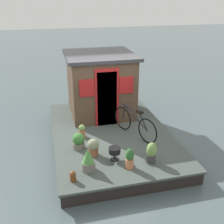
{
  "coord_description": "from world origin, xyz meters",
  "views": [
    {
      "loc": [
        -7.02,
        1.68,
        4.16
      ],
      "look_at": [
        -0.2,
        0.0,
        1.09
      ],
      "focal_mm": 43.58,
      "sensor_mm": 36.0,
      "label": 1
    }
  ],
  "objects_px": {
    "potted_plant_mint": "(130,158)",
    "mooring_bollard": "(73,176)",
    "potted_plant_geranium": "(88,160)",
    "charcoal_grill": "(115,151)",
    "potted_plant_basil": "(82,131)",
    "potted_plant_ivy": "(79,141)",
    "bicycle": "(135,123)",
    "potted_plant_thyme": "(93,147)",
    "potted_plant_sage": "(152,152)",
    "houseboat_cabin": "(100,84)"
  },
  "relations": [
    {
      "from": "potted_plant_mint",
      "to": "mooring_bollard",
      "type": "distance_m",
      "value": 1.37
    },
    {
      "from": "potted_plant_geranium",
      "to": "charcoal_grill",
      "type": "bearing_deg",
      "value": -68.21
    },
    {
      "from": "potted_plant_mint",
      "to": "potted_plant_basil",
      "type": "xyz_separation_m",
      "value": [
        1.76,
        0.87,
        -0.06
      ]
    },
    {
      "from": "potted_plant_basil",
      "to": "mooring_bollard",
      "type": "distance_m",
      "value": 2.0
    },
    {
      "from": "potted_plant_ivy",
      "to": "potted_plant_basil",
      "type": "height_order",
      "value": "potted_plant_ivy"
    },
    {
      "from": "bicycle",
      "to": "potted_plant_geranium",
      "type": "xyz_separation_m",
      "value": [
        -1.35,
        1.55,
        -0.12
      ]
    },
    {
      "from": "bicycle",
      "to": "potted_plant_ivy",
      "type": "xyz_separation_m",
      "value": [
        -0.32,
        1.64,
        -0.18
      ]
    },
    {
      "from": "potted_plant_ivy",
      "to": "potted_plant_mint",
      "type": "bearing_deg",
      "value": -137.93
    },
    {
      "from": "potted_plant_thyme",
      "to": "potted_plant_ivy",
      "type": "xyz_separation_m",
      "value": [
        0.42,
        0.31,
        -0.03
      ]
    },
    {
      "from": "potted_plant_geranium",
      "to": "potted_plant_mint",
      "type": "bearing_deg",
      "value": -97.67
    },
    {
      "from": "potted_plant_sage",
      "to": "houseboat_cabin",
      "type": "bearing_deg",
      "value": 10.16
    },
    {
      "from": "houseboat_cabin",
      "to": "potted_plant_basil",
      "type": "xyz_separation_m",
      "value": [
        -1.57,
        0.87,
        -0.83
      ]
    },
    {
      "from": "potted_plant_basil",
      "to": "charcoal_grill",
      "type": "height_order",
      "value": "potted_plant_basil"
    },
    {
      "from": "potted_plant_ivy",
      "to": "houseboat_cabin",
      "type": "bearing_deg",
      "value": -25.66
    },
    {
      "from": "potted_plant_sage",
      "to": "potted_plant_basil",
      "type": "height_order",
      "value": "potted_plant_sage"
    },
    {
      "from": "bicycle",
      "to": "potted_plant_geranium",
      "type": "bearing_deg",
      "value": 130.95
    },
    {
      "from": "potted_plant_thyme",
      "to": "potted_plant_mint",
      "type": "bearing_deg",
      "value": -135.22
    },
    {
      "from": "potted_plant_basil",
      "to": "mooring_bollard",
      "type": "bearing_deg",
      "value": 166.18
    },
    {
      "from": "bicycle",
      "to": "potted_plant_geranium",
      "type": "distance_m",
      "value": 2.06
    },
    {
      "from": "potted_plant_sage",
      "to": "mooring_bollard",
      "type": "distance_m",
      "value": 1.95
    },
    {
      "from": "potted_plant_thyme",
      "to": "charcoal_grill",
      "type": "relative_size",
      "value": 1.34
    },
    {
      "from": "houseboat_cabin",
      "to": "potted_plant_geranium",
      "type": "bearing_deg",
      "value": 163.42
    },
    {
      "from": "potted_plant_ivy",
      "to": "charcoal_grill",
      "type": "height_order",
      "value": "potted_plant_ivy"
    },
    {
      "from": "potted_plant_sage",
      "to": "potted_plant_geranium",
      "type": "bearing_deg",
      "value": 88.74
    },
    {
      "from": "charcoal_grill",
      "to": "mooring_bollard",
      "type": "bearing_deg",
      "value": 118.37
    },
    {
      "from": "potted_plant_sage",
      "to": "potted_plant_mint",
      "type": "height_order",
      "value": "potted_plant_sage"
    },
    {
      "from": "potted_plant_thyme",
      "to": "mooring_bollard",
      "type": "xyz_separation_m",
      "value": [
        -0.92,
        0.62,
        -0.11
      ]
    },
    {
      "from": "potted_plant_geranium",
      "to": "potted_plant_mint",
      "type": "distance_m",
      "value": 0.96
    },
    {
      "from": "bicycle",
      "to": "potted_plant_basil",
      "type": "distance_m",
      "value": 1.51
    },
    {
      "from": "houseboat_cabin",
      "to": "potted_plant_geranium",
      "type": "height_order",
      "value": "houseboat_cabin"
    },
    {
      "from": "bicycle",
      "to": "mooring_bollard",
      "type": "relative_size",
      "value": 6.55
    },
    {
      "from": "houseboat_cabin",
      "to": "potted_plant_thyme",
      "type": "height_order",
      "value": "houseboat_cabin"
    },
    {
      "from": "potted_plant_basil",
      "to": "potted_plant_geranium",
      "type": "bearing_deg",
      "value": 177.01
    },
    {
      "from": "bicycle",
      "to": "potted_plant_geranium",
      "type": "height_order",
      "value": "bicycle"
    },
    {
      "from": "houseboat_cabin",
      "to": "potted_plant_geranium",
      "type": "xyz_separation_m",
      "value": [
        -3.2,
        0.95,
        -0.76
      ]
    },
    {
      "from": "potted_plant_sage",
      "to": "potted_plant_basil",
      "type": "bearing_deg",
      "value": 40.93
    },
    {
      "from": "bicycle",
      "to": "potted_plant_mint",
      "type": "distance_m",
      "value": 1.6
    },
    {
      "from": "houseboat_cabin",
      "to": "potted_plant_ivy",
      "type": "xyz_separation_m",
      "value": [
        -2.17,
        1.04,
        -0.81
      ]
    },
    {
      "from": "houseboat_cabin",
      "to": "potted_plant_basil",
      "type": "height_order",
      "value": "houseboat_cabin"
    },
    {
      "from": "houseboat_cabin",
      "to": "potted_plant_thyme",
      "type": "bearing_deg",
      "value": 164.28
    },
    {
      "from": "potted_plant_geranium",
      "to": "potted_plant_mint",
      "type": "height_order",
      "value": "potted_plant_geranium"
    },
    {
      "from": "bicycle",
      "to": "potted_plant_ivy",
      "type": "distance_m",
      "value": 1.68
    },
    {
      "from": "potted_plant_mint",
      "to": "charcoal_grill",
      "type": "height_order",
      "value": "potted_plant_mint"
    },
    {
      "from": "bicycle",
      "to": "mooring_bollard",
      "type": "distance_m",
      "value": 2.57
    },
    {
      "from": "potted_plant_thyme",
      "to": "charcoal_grill",
      "type": "distance_m",
      "value": 0.58
    },
    {
      "from": "potted_plant_sage",
      "to": "charcoal_grill",
      "type": "relative_size",
      "value": 1.58
    },
    {
      "from": "bicycle",
      "to": "potted_plant_mint",
      "type": "height_order",
      "value": "bicycle"
    },
    {
      "from": "potted_plant_mint",
      "to": "bicycle",
      "type": "bearing_deg",
      "value": -22.06
    },
    {
      "from": "potted_plant_sage",
      "to": "potted_plant_ivy",
      "type": "relative_size",
      "value": 1.22
    },
    {
      "from": "houseboat_cabin",
      "to": "potted_plant_ivy",
      "type": "distance_m",
      "value": 2.54
    }
  ]
}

